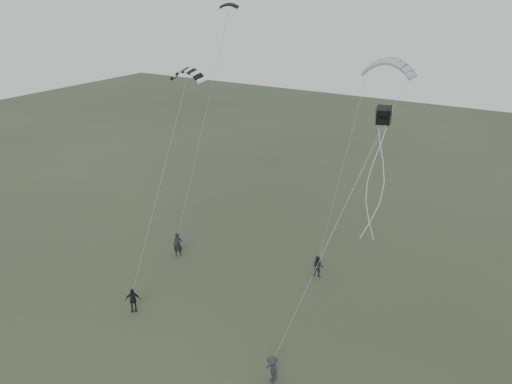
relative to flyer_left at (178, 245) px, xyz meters
The scene contains 9 objects.
ground 7.55m from the flyer_left, 42.76° to the right, with size 140.00×140.00×0.00m, color #2F3B26.
flyer_left is the anchor object (origin of this frame).
flyer_right 10.68m from the flyer_left, 14.71° to the left, with size 0.77×0.60×1.59m, color #242429.
flyer_center 7.25m from the flyer_left, 73.57° to the right, with size 0.94×0.39×1.60m, color black.
flyer_far 14.79m from the flyer_left, 31.87° to the right, with size 1.01×0.58×1.57m, color #29292E.
kite_dark_small 18.06m from the flyer_left, 82.63° to the left, with size 1.38×0.41×0.48m, color black, non-canonical shape.
kite_pale_large 19.94m from the flyer_left, 30.96° to the left, with size 3.60×0.81×1.51m, color #A0A2A5, non-canonical shape.
kite_striped 13.15m from the flyer_left, 10.94° to the left, with size 2.65×0.66×1.07m, color black, non-canonical shape.
kite_box 19.73m from the flyer_left, ahead, with size 0.68×0.68×0.73m, color black, non-canonical shape.
Camera 1 is at (16.76, -20.46, 18.94)m, focal length 35.00 mm.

